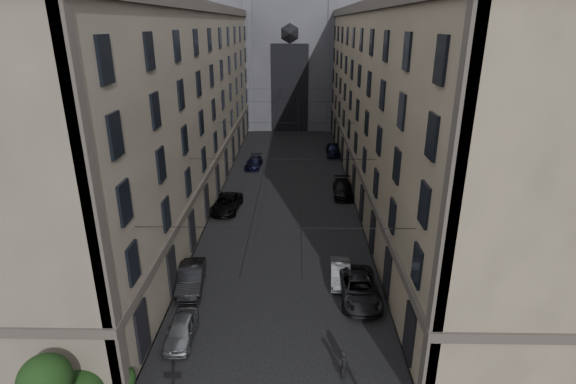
# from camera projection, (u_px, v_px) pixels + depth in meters

# --- Properties ---
(sidewalk_left) EXTENTS (7.00, 80.00, 0.15)m
(sidewalk_left) POSITION_uv_depth(u_px,v_px,m) (191.00, 187.00, 49.38)
(sidewalk_left) COLOR #383533
(sidewalk_left) RESTS_ON ground
(sidewalk_right) EXTENTS (7.00, 80.00, 0.15)m
(sidewalk_right) POSITION_uv_depth(u_px,v_px,m) (382.00, 188.00, 49.04)
(sidewalk_right) COLOR #383533
(sidewalk_right) RESTS_ON ground
(building_left) EXTENTS (13.60, 60.60, 18.85)m
(building_left) POSITION_uv_depth(u_px,v_px,m) (156.00, 103.00, 46.15)
(building_left) COLOR #4C453A
(building_left) RESTS_ON ground
(building_right) EXTENTS (13.60, 60.60, 18.85)m
(building_right) POSITION_uv_depth(u_px,v_px,m) (418.00, 103.00, 45.72)
(building_right) COLOR brown
(building_right) RESTS_ON ground
(gothic_tower) EXTENTS (35.00, 23.00, 58.00)m
(gothic_tower) POSITION_uv_depth(u_px,v_px,m) (291.00, 18.00, 79.40)
(gothic_tower) COLOR #2D2D33
(gothic_tower) RESTS_ON ground
(tram_wires) EXTENTS (14.00, 60.00, 0.43)m
(tram_wires) POSITION_uv_depth(u_px,v_px,m) (286.00, 124.00, 46.33)
(tram_wires) COLOR black
(tram_wires) RESTS_ON ground
(car_left_near) EXTENTS (1.55, 3.77, 1.28)m
(car_left_near) POSITION_uv_depth(u_px,v_px,m) (181.00, 330.00, 25.55)
(car_left_near) COLOR slate
(car_left_near) RESTS_ON ground
(car_left_midnear) EXTENTS (2.08, 4.79, 1.53)m
(car_left_midnear) POSITION_uv_depth(u_px,v_px,m) (191.00, 278.00, 30.51)
(car_left_midnear) COLOR black
(car_left_midnear) RESTS_ON ground
(car_left_midfar) EXTENTS (2.85, 5.40, 1.45)m
(car_left_midfar) POSITION_uv_depth(u_px,v_px,m) (227.00, 204.00, 43.20)
(car_left_midfar) COLOR black
(car_left_midfar) RESTS_ON ground
(car_left_far) EXTENTS (2.12, 4.53, 1.28)m
(car_left_far) POSITION_uv_depth(u_px,v_px,m) (254.00, 162.00, 56.22)
(car_left_far) COLOR black
(car_left_far) RESTS_ON ground
(car_right_near) EXTENTS (1.59, 3.96, 1.28)m
(car_right_near) POSITION_uv_depth(u_px,v_px,m) (340.00, 273.00, 31.40)
(car_right_near) COLOR gray
(car_right_near) RESTS_ON ground
(car_right_midnear) EXTENTS (2.54, 5.45, 1.51)m
(car_right_midnear) POSITION_uv_depth(u_px,v_px,m) (359.00, 289.00, 29.33)
(car_right_midnear) COLOR black
(car_right_midnear) RESTS_ON ground
(car_right_midfar) EXTENTS (2.25, 5.12, 1.46)m
(car_right_midfar) POSITION_uv_depth(u_px,v_px,m) (343.00, 189.00, 47.05)
(car_right_midfar) COLOR black
(car_right_midfar) RESTS_ON ground
(car_right_far) EXTENTS (1.97, 4.80, 1.63)m
(car_right_far) POSITION_uv_depth(u_px,v_px,m) (334.00, 150.00, 61.22)
(car_right_far) COLOR black
(car_right_far) RESTS_ON ground
(pedestrian) EXTENTS (0.51, 0.67, 1.64)m
(pedestrian) POSITION_uv_depth(u_px,v_px,m) (344.00, 365.00, 22.69)
(pedestrian) COLOR black
(pedestrian) RESTS_ON ground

